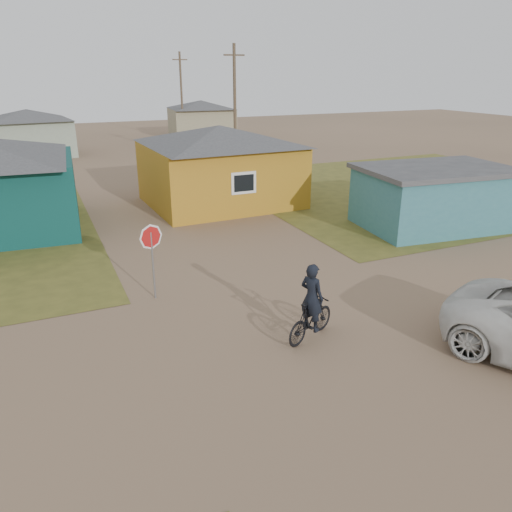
{
  "coord_description": "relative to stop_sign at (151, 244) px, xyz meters",
  "views": [
    {
      "loc": [
        -6.0,
        -9.52,
        6.42
      ],
      "look_at": [
        -0.43,
        3.0,
        1.3
      ],
      "focal_mm": 35.0,
      "sensor_mm": 36.0,
      "label": 1
    }
  ],
  "objects": [
    {
      "name": "utility_pole_near",
      "position": [
        9.74,
        17.88,
        2.43
      ],
      "size": [
        1.4,
        0.2,
        8.0
      ],
      "color": "brown",
      "rests_on": "ground"
    },
    {
      "name": "grass_ne",
      "position": [
        17.24,
        8.88,
        -1.7
      ],
      "size": [
        20.0,
        18.0,
        0.0
      ],
      "primitive_type": "cube",
      "color": "brown",
      "rests_on": "ground"
    },
    {
      "name": "shed_turquoise",
      "position": [
        12.74,
        2.38,
        -0.4
      ],
      "size": [
        6.71,
        4.93,
        2.6
      ],
      "color": "#38757C",
      "rests_on": "ground"
    },
    {
      "name": "utility_pole_far",
      "position": [
        10.74,
        33.88,
        2.43
      ],
      "size": [
        1.4,
        0.2,
        8.0
      ],
      "color": "brown",
      "rests_on": "ground"
    },
    {
      "name": "house_yellow",
      "position": [
        5.74,
        9.88,
        0.29
      ],
      "size": [
        7.72,
        6.76,
        3.9
      ],
      "color": "#B0791B",
      "rests_on": "ground"
    },
    {
      "name": "cyclist",
      "position": [
        3.05,
        -3.97,
        -0.97
      ],
      "size": [
        1.84,
        1.21,
        2.03
      ],
      "color": "black",
      "rests_on": "ground"
    },
    {
      "name": "house_beige_east",
      "position": [
        13.24,
        35.88,
        0.15
      ],
      "size": [
        6.95,
        6.05,
        3.6
      ],
      "color": "gray",
      "rests_on": "ground"
    },
    {
      "name": "house_pale_west",
      "position": [
        -2.76,
        29.88,
        0.15
      ],
      "size": [
        7.04,
        6.15,
        3.6
      ],
      "color": "gray",
      "rests_on": "ground"
    },
    {
      "name": "ground",
      "position": [
        3.24,
        -4.12,
        -1.71
      ],
      "size": [
        120.0,
        120.0,
        0.0
      ],
      "primitive_type": "plane",
      "color": "#82644B"
    },
    {
      "name": "stop_sign",
      "position": [
        0.0,
        0.0,
        0.0
      ],
      "size": [
        0.75,
        0.07,
        2.31
      ],
      "color": "gray",
      "rests_on": "ground"
    }
  ]
}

